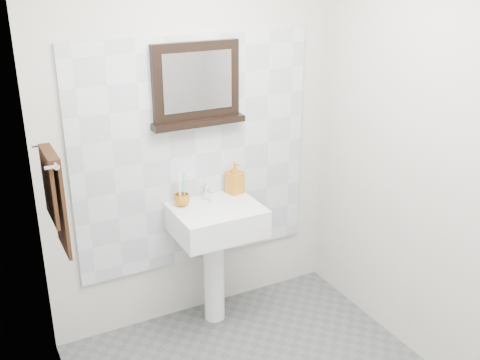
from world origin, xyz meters
name	(u,v)px	position (x,y,z in m)	size (l,w,h in m)	color
back_wall	(194,139)	(0.00, 1.10, 1.25)	(2.00, 0.01, 2.50)	beige
front_wall	(471,322)	(0.00, -1.10, 1.25)	(2.00, 0.01, 2.50)	beige
left_wall	(72,245)	(-1.00, 0.00, 1.25)	(0.01, 2.20, 2.50)	beige
right_wall	(439,166)	(1.00, 0.00, 1.25)	(0.01, 2.20, 2.50)	beige
splashback	(195,154)	(0.00, 1.09, 1.15)	(1.60, 0.02, 1.50)	silver
pedestal_sink	(216,232)	(0.04, 0.87, 0.68)	(0.55, 0.44, 0.96)	white
toothbrush_cup	(182,200)	(-0.14, 0.98, 0.90)	(0.10, 0.10, 0.08)	#C06E16
toothbrushes	(181,187)	(-0.15, 0.99, 0.98)	(0.05, 0.04, 0.21)	white
soap_dispenser	(235,178)	(0.25, 1.02, 0.97)	(0.10, 0.10, 0.22)	#BD5316
framed_mirror	(196,86)	(0.01, 1.06, 1.59)	(0.60, 0.11, 0.51)	black
towel_bar	(48,155)	(-0.95, 0.71, 1.41)	(0.07, 0.40, 0.03)	silver
hand_towel	(55,194)	(-0.94, 0.71, 1.20)	(0.06, 0.30, 0.55)	black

